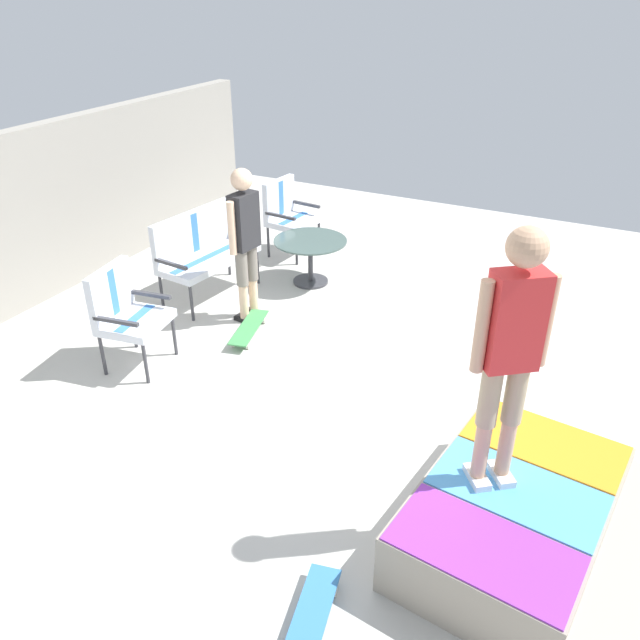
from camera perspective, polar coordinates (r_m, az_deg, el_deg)
The scene contains 10 objects.
ground_plane at distance 5.87m, azimuth 0.51°, elevation -7.91°, with size 12.00×12.00×0.10m, color beige.
skate_ramp at distance 4.67m, azimuth 17.19°, elevation -16.48°, with size 1.95×1.96×0.47m.
patio_bench at distance 7.65m, azimuth -10.54°, elevation 6.48°, with size 1.31×0.70×1.02m.
patio_chair_near_house at distance 8.75m, azimuth -3.02°, elevation 9.77°, with size 0.68×0.61×1.02m.
patio_chair_by_wall at distance 6.40m, azimuth -17.16°, elevation 1.02°, with size 0.70×0.64×1.02m.
patio_table at distance 7.90m, azimuth -0.86°, elevation 6.05°, with size 0.90×0.90×0.57m.
person_watching at distance 6.84m, azimuth -6.73°, elevation 7.57°, with size 0.48×0.27×1.71m.
person_skater at distance 3.93m, azimuth 16.72°, elevation -2.02°, with size 0.36×0.40×1.78m.
skateboard_by_bench at distance 6.89m, azimuth -6.37°, elevation -0.70°, with size 0.82×0.39×0.10m.
skateboard_spare at distance 4.16m, azimuth -0.95°, elevation -25.39°, with size 0.82×0.36×0.10m.
Camera 1 is at (-4.23, -2.08, 3.45)m, focal length 35.79 mm.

